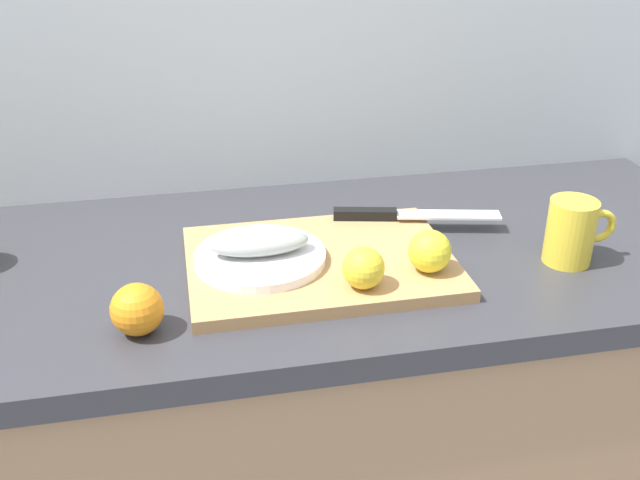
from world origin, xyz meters
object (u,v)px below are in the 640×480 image
lemon_0 (363,268)px  coffee_mug_1 (572,231)px  chef_knife (396,214)px  fish_fillet (260,242)px  orange_0 (137,309)px  white_plate (260,257)px  cutting_board (320,263)px

lemon_0 → coffee_mug_1: coffee_mug_1 is taller
chef_knife → fish_fillet: bearing=-144.3°
coffee_mug_1 → orange_0: size_ratio=1.60×
lemon_0 → orange_0: 0.32m
white_plate → orange_0: size_ratio=2.82×
lemon_0 → white_plate: bearing=142.0°
cutting_board → chef_knife: (0.16, 0.11, 0.02)m
orange_0 → fish_fillet: bearing=35.6°
white_plate → chef_knife: size_ratio=0.71×
lemon_0 → coffee_mug_1: 0.36m
coffee_mug_1 → chef_knife: bearing=145.0°
cutting_board → orange_0: 0.31m
cutting_board → lemon_0: 0.12m
cutting_board → white_plate: 0.10m
cutting_board → fish_fillet: 0.10m
cutting_board → coffee_mug_1: 0.40m
white_plate → coffee_mug_1: bearing=-7.2°
lemon_0 → orange_0: size_ratio=0.86×
cutting_board → fish_fillet: (-0.09, 0.00, 0.04)m
orange_0 → lemon_0: bearing=4.4°
white_plate → lemon_0: (0.14, -0.11, 0.02)m
fish_fillet → lemon_0: (0.14, -0.11, -0.00)m
chef_knife → coffee_mug_1: 0.29m
cutting_board → orange_0: size_ratio=5.73×
chef_knife → lemon_0: size_ratio=4.63×
white_plate → fish_fillet: bearing=90.0°
fish_fillet → coffee_mug_1: coffee_mug_1 is taller
cutting_board → orange_0: orange_0 is taller
white_plate → fish_fillet: (0.00, 0.00, 0.03)m
cutting_board → fish_fillet: bearing=177.2°
white_plate → chef_knife: (0.25, 0.11, 0.00)m
lemon_0 → coffee_mug_1: size_ratio=0.54×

